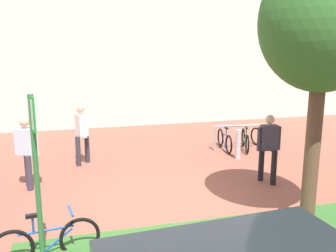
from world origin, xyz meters
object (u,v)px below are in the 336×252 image
at_px(bollard_steel, 238,144).
at_px(person_casual_tan, 27,149).
at_px(person_shirt_blue, 82,131).
at_px(person_suited_navy, 269,144).
at_px(bike_rack_cluster, 245,139).
at_px(bike_at_sign, 47,242).
at_px(parking_sign_post, 35,159).
at_px(tree_sidewalk, 323,24).

relative_size(bollard_steel, person_casual_tan, 0.52).
relative_size(bollard_steel, person_shirt_blue, 0.52).
bearing_deg(person_suited_navy, bike_rack_cluster, 73.89).
bearing_deg(person_casual_tan, bollard_steel, 8.29).
relative_size(bike_at_sign, person_suited_navy, 0.97).
relative_size(bike_at_sign, bike_rack_cluster, 0.80).
relative_size(parking_sign_post, bike_rack_cluster, 1.28).
bearing_deg(person_shirt_blue, parking_sign_post, -99.32).
xyz_separation_m(bike_rack_cluster, person_shirt_blue, (-5.22, -0.23, 0.63)).
xyz_separation_m(bike_at_sign, bollard_steel, (5.28, 4.27, 0.10)).
distance_m(tree_sidewalk, bike_rack_cluster, 6.24).
distance_m(bike_rack_cluster, person_shirt_blue, 5.26).
bearing_deg(bike_at_sign, bike_rack_cluster, 41.08).
bearing_deg(person_shirt_blue, bike_rack_cluster, 2.48).
bearing_deg(bollard_steel, person_suited_navy, -94.32).
distance_m(parking_sign_post, bike_rack_cluster, 8.16).
xyz_separation_m(parking_sign_post, person_shirt_blue, (0.83, 5.07, -0.76)).
distance_m(bike_at_sign, person_suited_navy, 5.65).
relative_size(person_casual_tan, person_suited_navy, 1.00).
relative_size(bollard_steel, person_suited_navy, 0.52).
bearing_deg(tree_sidewalk, parking_sign_post, -177.73).
bearing_deg(tree_sidewalk, bike_at_sign, -178.72).
height_order(parking_sign_post, bike_at_sign, parking_sign_post).
height_order(bike_rack_cluster, person_shirt_blue, person_shirt_blue).
bearing_deg(person_shirt_blue, tree_sidewalk, -50.67).
relative_size(parking_sign_post, bike_at_sign, 1.61).
bearing_deg(parking_sign_post, person_casual_tan, 98.15).
bearing_deg(bollard_steel, bike_rack_cluster, 53.39).
distance_m(bike_rack_cluster, person_casual_tan, 6.82).
xyz_separation_m(bike_at_sign, person_suited_navy, (5.13, 2.28, 0.63)).
relative_size(bike_at_sign, person_casual_tan, 0.97).
distance_m(tree_sidewalk, person_shirt_blue, 6.88).
height_order(bike_rack_cluster, person_suited_navy, person_suited_navy).
distance_m(parking_sign_post, person_casual_tan, 3.62).
relative_size(tree_sidewalk, parking_sign_post, 1.85).
height_order(tree_sidewalk, bollard_steel, tree_sidewalk).
distance_m(parking_sign_post, person_suited_navy, 5.76).
distance_m(tree_sidewalk, person_suited_navy, 3.51).
bearing_deg(person_shirt_blue, bollard_steel, -8.95).
distance_m(bike_rack_cluster, bollard_steel, 1.17).
relative_size(bike_rack_cluster, person_casual_tan, 1.22).
distance_m(bollard_steel, person_casual_tan, 5.94).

